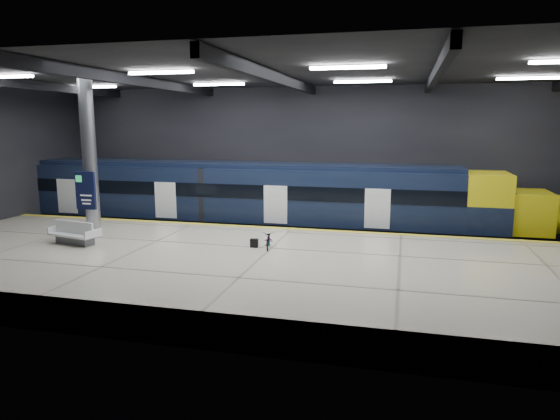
% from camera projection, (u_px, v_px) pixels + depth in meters
% --- Properties ---
extents(ground, '(30.00, 30.00, 0.00)m').
position_uv_depth(ground, '(277.00, 268.00, 21.01)').
color(ground, black).
rests_on(ground, ground).
extents(room_shell, '(30.10, 16.10, 8.05)m').
position_uv_depth(room_shell, '(277.00, 130.00, 20.03)').
color(room_shell, black).
rests_on(room_shell, ground).
extents(platform, '(30.00, 11.00, 1.10)m').
position_uv_depth(platform, '(261.00, 272.00, 18.53)').
color(platform, beige).
rests_on(platform, ground).
extents(safety_strip, '(30.00, 0.40, 0.01)m').
position_uv_depth(safety_strip, '(292.00, 229.00, 23.45)').
color(safety_strip, gold).
rests_on(safety_strip, platform).
extents(rails, '(30.00, 1.52, 0.16)m').
position_uv_depth(rails, '(303.00, 237.00, 26.25)').
color(rails, gray).
rests_on(rails, ground).
extents(train, '(29.40, 2.84, 3.79)m').
position_uv_depth(train, '(260.00, 198.00, 26.47)').
color(train, black).
rests_on(train, ground).
extents(bench, '(2.29, 1.32, 0.95)m').
position_uv_depth(bench, '(75.00, 236.00, 20.46)').
color(bench, '#595B60').
rests_on(bench, platform).
extents(bicycle, '(0.76, 1.46, 0.73)m').
position_uv_depth(bicycle, '(269.00, 239.00, 19.74)').
color(bicycle, '#99999E').
rests_on(bicycle, platform).
extents(pannier_bag, '(0.31, 0.19, 0.35)m').
position_uv_depth(pannier_bag, '(254.00, 243.00, 19.92)').
color(pannier_bag, black).
rests_on(pannier_bag, platform).
extents(info_column, '(0.90, 0.78, 6.90)m').
position_uv_depth(info_column, '(89.00, 160.00, 21.19)').
color(info_column, '#9EA0A5').
rests_on(info_column, platform).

